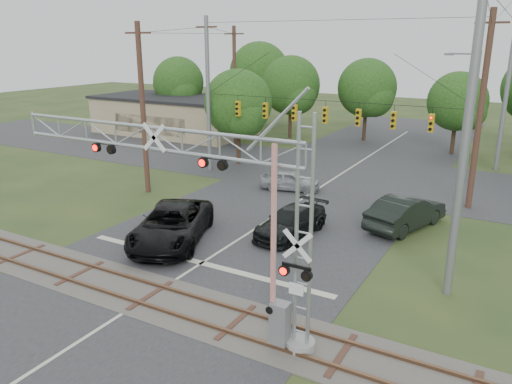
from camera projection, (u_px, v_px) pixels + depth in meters
The scene contains 14 objects.
ground at pixel (114, 320), 18.18m from camera, with size 160.00×160.00×0.00m, color #273C1C.
road_main at pixel (251, 232), 26.51m from camera, with size 14.00×90.00×0.02m, color #28282A.
road_cross at pixel (342, 173), 38.17m from camera, with size 90.00×12.00×0.02m, color #28282A.
railroad_track at pixel (151, 296), 19.84m from camera, with size 90.00×3.20×0.17m.
crossing_gantry at pixel (203, 192), 16.71m from camera, with size 12.65×1.00×7.81m.
traffic_signal_span at pixel (338, 107), 32.80m from camera, with size 19.34×0.36×11.50m.
pickup_black at pixel (172, 225), 24.94m from camera, with size 3.09×6.69×1.86m, color black.
car_dark at pixel (291, 222), 25.90m from camera, with size 2.04×5.01×1.45m, color black.
sedan_silver at pixel (290, 180), 33.76m from camera, with size 1.62×4.03×1.37m, color #95989C.
suv_dark at pixel (406, 212), 26.89m from camera, with size 1.89×5.42×1.79m, color black.
commercial_building at pixel (174, 115), 54.21m from camera, with size 17.17×8.80×4.01m.
streetlight at pixel (470, 110), 34.87m from camera, with size 2.43×0.25×9.09m.
utility_poles at pixel (375, 98), 34.54m from camera, with size 25.86×28.18×13.72m.
treeline at pixel (366, 90), 45.77m from camera, with size 52.70×30.14×9.70m.
Camera 1 is at (12.40, -11.41, 9.76)m, focal length 35.00 mm.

